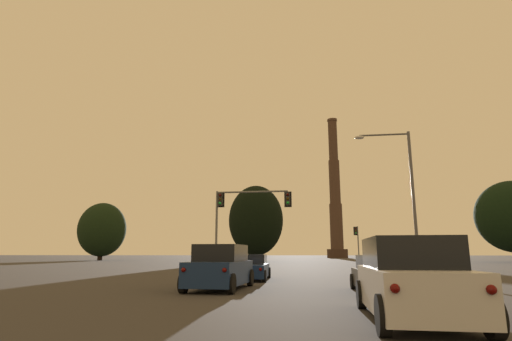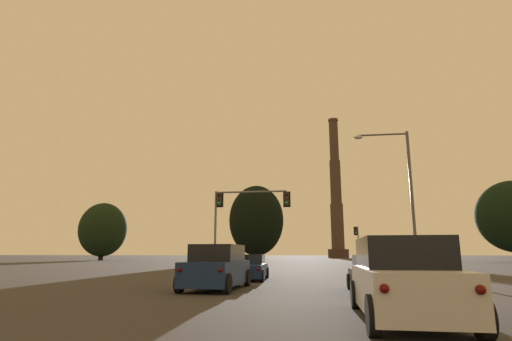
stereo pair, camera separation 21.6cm
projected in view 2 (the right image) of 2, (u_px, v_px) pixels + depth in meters
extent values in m
cube|color=silver|center=(404.00, 289.00, 9.10)|extent=(1.98, 4.82, 0.95)
cube|color=black|center=(400.00, 253.00, 9.39)|extent=(1.81, 2.82, 0.70)
cylinder|color=black|center=(355.00, 294.00, 11.05)|extent=(0.23, 0.76, 0.76)
cylinder|color=black|center=(426.00, 295.00, 10.76)|extent=(0.23, 0.76, 0.76)
cylinder|color=black|center=(373.00, 315.00, 7.32)|extent=(0.23, 0.76, 0.76)
cylinder|color=black|center=(483.00, 318.00, 7.04)|extent=(0.23, 0.76, 0.76)
sphere|color=#500705|center=(384.00, 289.00, 6.92)|extent=(0.17, 0.17, 0.17)
sphere|color=#500705|center=(481.00, 290.00, 6.69)|extent=(0.17, 0.17, 0.17)
cube|color=navy|center=(249.00, 270.00, 22.89)|extent=(2.01, 4.68, 0.70)
cube|color=black|center=(250.00, 259.00, 23.24)|extent=(1.72, 2.27, 0.55)
cylinder|color=black|center=(239.00, 273.00, 24.78)|extent=(0.25, 0.65, 0.64)
cylinder|color=black|center=(267.00, 273.00, 24.62)|extent=(0.25, 0.65, 0.64)
cylinder|color=black|center=(229.00, 276.00, 21.08)|extent=(0.25, 0.65, 0.64)
cylinder|color=black|center=(262.00, 276.00, 20.91)|extent=(0.25, 0.65, 0.64)
sphere|color=#500705|center=(230.00, 269.00, 20.73)|extent=(0.17, 0.17, 0.17)
sphere|color=#500705|center=(258.00, 269.00, 20.59)|extent=(0.17, 0.17, 0.17)
cube|color=#4C4F54|center=(379.00, 279.00, 15.07)|extent=(1.93, 4.65, 0.70)
cube|color=black|center=(377.00, 262.00, 15.42)|extent=(1.68, 2.24, 0.55)
cylinder|color=black|center=(350.00, 281.00, 16.98)|extent=(0.24, 0.65, 0.64)
cylinder|color=black|center=(393.00, 282.00, 16.78)|extent=(0.24, 0.65, 0.64)
cylinder|color=black|center=(363.00, 289.00, 13.28)|extent=(0.24, 0.65, 0.64)
cylinder|color=black|center=(418.00, 290.00, 13.08)|extent=(0.24, 0.65, 0.64)
sphere|color=#500705|center=(369.00, 279.00, 12.93)|extent=(0.17, 0.17, 0.17)
sphere|color=#500705|center=(415.00, 279.00, 12.76)|extent=(0.17, 0.17, 0.17)
cube|color=navy|center=(217.00, 273.00, 16.95)|extent=(2.06, 4.86, 0.95)
cube|color=black|center=(218.00, 253.00, 17.24)|extent=(1.86, 2.85, 0.70)
cylinder|color=black|center=(208.00, 277.00, 18.91)|extent=(0.24, 0.77, 0.76)
cylinder|color=black|center=(247.00, 278.00, 18.59)|extent=(0.24, 0.77, 0.76)
cylinder|color=black|center=(179.00, 283.00, 15.19)|extent=(0.24, 0.77, 0.76)
cylinder|color=black|center=(227.00, 284.00, 14.88)|extent=(0.24, 0.77, 0.76)
sphere|color=#500705|center=(179.00, 270.00, 14.79)|extent=(0.17, 0.17, 0.17)
sphere|color=#500705|center=(220.00, 270.00, 14.53)|extent=(0.17, 0.17, 0.17)
cylinder|color=slate|center=(215.00, 231.00, 31.84)|extent=(0.18, 0.18, 6.44)
cylinder|color=black|center=(214.00, 272.00, 31.20)|extent=(0.40, 0.40, 0.10)
cube|color=#282828|center=(219.00, 199.00, 32.32)|extent=(0.34, 0.34, 1.04)
cube|color=black|center=(220.00, 200.00, 32.50)|extent=(0.58, 0.03, 1.25)
sphere|color=#320504|center=(219.00, 195.00, 32.20)|extent=(0.22, 0.22, 0.22)
sphere|color=#352604|center=(219.00, 199.00, 32.14)|extent=(0.22, 0.22, 0.22)
sphere|color=green|center=(219.00, 203.00, 32.07)|extent=(0.22, 0.22, 0.22)
cylinder|color=slate|center=(251.00, 192.00, 32.07)|extent=(5.75, 0.14, 0.14)
sphere|color=slate|center=(216.00, 193.00, 32.48)|extent=(0.18, 0.18, 0.18)
cube|color=#282828|center=(287.00, 199.00, 31.54)|extent=(0.34, 0.34, 1.04)
cube|color=black|center=(287.00, 199.00, 31.72)|extent=(0.58, 0.03, 1.25)
sphere|color=#320504|center=(286.00, 195.00, 31.42)|extent=(0.22, 0.22, 0.22)
sphere|color=#352604|center=(287.00, 199.00, 31.36)|extent=(0.22, 0.22, 0.22)
sphere|color=green|center=(287.00, 203.00, 31.29)|extent=(0.22, 0.22, 0.22)
cylinder|color=slate|center=(359.00, 245.00, 58.21)|extent=(0.18, 0.18, 5.39)
cylinder|color=black|center=(360.00, 263.00, 57.67)|extent=(0.40, 0.40, 0.10)
cube|color=#282828|center=(356.00, 231.00, 58.66)|extent=(0.34, 0.34, 1.04)
cube|color=black|center=(356.00, 231.00, 58.83)|extent=(0.58, 0.03, 1.25)
sphere|color=#320504|center=(356.00, 229.00, 58.54)|extent=(0.22, 0.22, 0.22)
sphere|color=#352604|center=(356.00, 231.00, 58.47)|extent=(0.22, 0.22, 0.22)
sphere|color=green|center=(356.00, 233.00, 58.41)|extent=(0.22, 0.22, 0.22)
cylinder|color=#56565B|center=(412.00, 202.00, 26.14)|extent=(0.20, 0.20, 9.61)
cylinder|color=#56565B|center=(382.00, 135.00, 27.31)|extent=(3.25, 0.12, 0.12)
sphere|color=#56565B|center=(407.00, 134.00, 27.08)|extent=(0.20, 0.20, 0.20)
ellipsoid|color=silver|center=(358.00, 137.00, 27.51)|extent=(0.64, 0.36, 0.26)
cylinder|color=#3C2B22|center=(338.00, 254.00, 126.64)|extent=(6.54, 6.54, 2.77)
cylinder|color=#473328|center=(337.00, 226.00, 128.39)|extent=(4.08, 4.08, 14.48)
cylinder|color=#473328|center=(336.00, 182.00, 131.34)|extent=(3.51, 3.51, 14.48)
cylinder|color=#473328|center=(334.00, 140.00, 134.28)|extent=(2.94, 2.94, 14.48)
cylinder|color=#4E382C|center=(333.00, 120.00, 135.69)|extent=(3.29, 3.29, 0.70)
cylinder|color=black|center=(101.00, 255.00, 85.07)|extent=(1.02, 1.02, 2.24)
ellipsoid|color=black|center=(103.00, 229.00, 86.17)|extent=(10.24, 9.22, 11.45)
cylinder|color=black|center=(256.00, 254.00, 71.31)|extent=(0.99, 0.99, 2.65)
ellipsoid|color=black|center=(256.00, 220.00, 72.54)|extent=(9.87, 8.88, 12.64)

